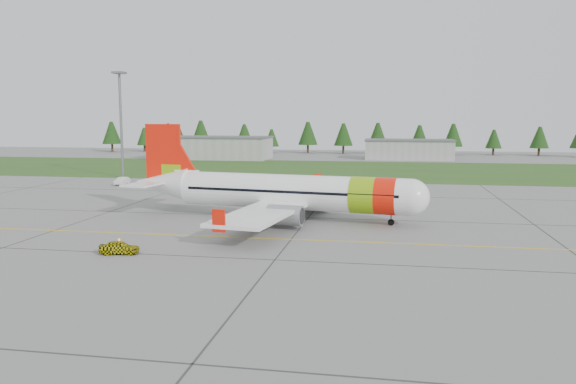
# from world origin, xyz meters

# --- Properties ---
(ground) EXTENTS (320.00, 320.00, 0.00)m
(ground) POSITION_xyz_m (0.00, 0.00, 0.00)
(ground) COLOR gray
(ground) RESTS_ON ground
(aircraft) EXTENTS (35.79, 33.31, 10.88)m
(aircraft) POSITION_xyz_m (7.48, 18.75, 3.14)
(aircraft) COLOR white
(aircraft) RESTS_ON ground
(follow_me_car) EXTENTS (1.38, 1.55, 3.38)m
(follow_me_car) POSITION_xyz_m (-3.58, -0.27, 1.69)
(follow_me_car) COLOR yellow
(follow_me_car) RESTS_ON ground
(service_van) EXTENTS (1.50, 1.42, 4.12)m
(service_van) POSITION_xyz_m (-26.58, 46.56, 2.06)
(service_van) COLOR silver
(service_van) RESTS_ON ground
(grass_strip) EXTENTS (320.00, 50.00, 0.03)m
(grass_strip) POSITION_xyz_m (0.00, 82.00, 0.01)
(grass_strip) COLOR #30561E
(grass_strip) RESTS_ON ground
(taxi_guideline) EXTENTS (120.00, 0.25, 0.02)m
(taxi_guideline) POSITION_xyz_m (0.00, 8.00, 0.01)
(taxi_guideline) COLOR gold
(taxi_guideline) RESTS_ON ground
(hangar_west) EXTENTS (32.00, 14.00, 6.00)m
(hangar_west) POSITION_xyz_m (-30.00, 110.00, 3.00)
(hangar_west) COLOR #A8A8A3
(hangar_west) RESTS_ON ground
(hangar_east) EXTENTS (24.00, 12.00, 5.20)m
(hangar_east) POSITION_xyz_m (25.00, 118.00, 2.60)
(hangar_east) COLOR #A8A8A3
(hangar_east) RESTS_ON ground
(floodlight_mast) EXTENTS (0.50, 0.50, 20.00)m
(floodlight_mast) POSITION_xyz_m (-32.00, 58.00, 10.00)
(floodlight_mast) COLOR slate
(floodlight_mast) RESTS_ON ground
(treeline) EXTENTS (160.00, 8.00, 10.00)m
(treeline) POSITION_xyz_m (0.00, 138.00, 5.00)
(treeline) COLOR #1C3F14
(treeline) RESTS_ON ground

